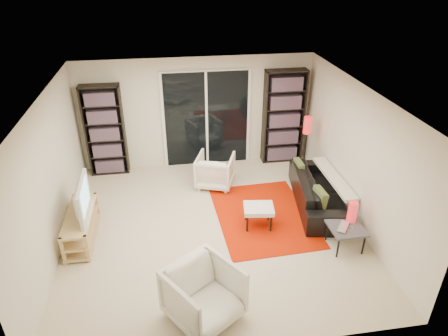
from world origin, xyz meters
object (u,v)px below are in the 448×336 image
Objects in this scene: bookshelf_left at (105,131)px; ottoman at (259,210)px; armchair_back at (215,170)px; side_table at (346,229)px; bookshelf_right at (284,117)px; tv_stand at (81,225)px; armchair_front at (204,294)px; floor_lamp at (307,132)px; sofa at (319,191)px.

bookshelf_left is 3.47× the size of ottoman.
bookshelf_left is 2.46m from armchair_back.
armchair_back is 2.92m from side_table.
bookshelf_right is 2.02m from armchair_back.
bookshelf_right is 3.27m from side_table.
bookshelf_right is at bearing 29.39° from tv_stand.
bookshelf_right is at bearing 65.50° from ottoman.
bookshelf_right is 2.75m from ottoman.
floor_lamp reaches higher than armchair_front.
sofa is 3.74× the size of side_table.
armchair_back reaches higher than side_table.
armchair_back is at bearing -151.47° from bookshelf_right.
bookshelf_right is at bearing 112.19° from floor_lamp.
bookshelf_right is 4.86m from armchair_front.
bookshelf_left reaches higher than sofa.
armchair_front is (-2.26, -4.25, -0.66)m from bookshelf_right.
bookshelf_right reaches higher than armchair_front.
armchair_back is 0.56× the size of floor_lamp.
armchair_front is (-2.43, -2.33, 0.09)m from sofa.
armchair_front is at bearing 142.46° from sofa.
tv_stand is 0.63× the size of sofa.
tv_stand is at bearing 168.25° from side_table.
armchair_front is at bearing -156.33° from side_table.
sofa is 1.58× the size of floor_lamp.
bookshelf_left is 4.58m from armchair_front.
bookshelf_right is 4.77m from tv_stand.
bookshelf_right reaches higher than ottoman.
side_table is (1.26, -0.77, 0.02)m from ottoman.
ottoman is (2.99, -0.11, 0.08)m from tv_stand.
bookshelf_right is 3.74× the size of ottoman.
tv_stand reaches higher than ottoman.
tv_stand is at bearing 49.64° from armchair_back.
bookshelf_left reaches higher than armchair_front.
bookshelf_right reaches higher than tv_stand.
bookshelf_left is 5.16m from side_table.
ottoman is (-1.10, -2.42, -0.71)m from bookshelf_right.
tv_stand is 4.29m from sofa.
floor_lamp is at bearing 3.00° from sofa.
bookshelf_left is at bearing 73.16° from sofa.
tv_stand is at bearing -160.16° from floor_lamp.
side_table is (-0.02, -1.27, 0.06)m from sofa.
floor_lamp is at bearing 50.52° from ottoman.
armchair_front is 2.17m from ottoman.
ottoman is 0.43× the size of floor_lamp.
floor_lamp is at bearing -9.90° from bookshelf_left.
bookshelf_right is 3.79× the size of side_table.
armchair_back is 3.41m from armchair_front.
bookshelf_right is 2.07m from sofa.
bookshelf_left is at bearing 83.89° from tv_stand.
armchair_back is (-1.66, -0.90, -0.71)m from bookshelf_right.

